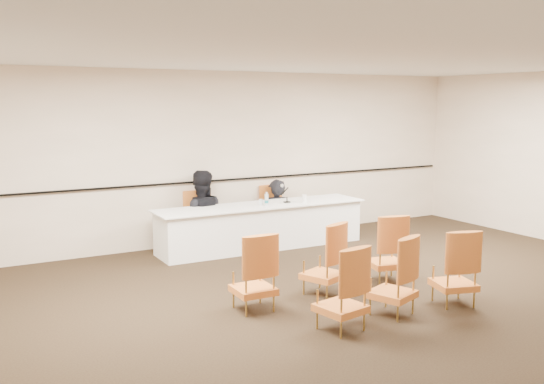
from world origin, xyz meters
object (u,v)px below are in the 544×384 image
(panelist_main_chair, at_px, (276,212))
(aud_chair_back_mid, at_px, (392,275))
(panelist_second, at_px, (201,221))
(microphone, at_px, (287,194))
(aud_chair_front_mid, at_px, (323,258))
(drinking_glass, at_px, (261,202))
(water_bottle, at_px, (267,199))
(aud_chair_front_right, at_px, (386,247))
(panelist_main, at_px, (276,223))
(panelist_second_chair, at_px, (201,219))
(aud_chair_back_left, at_px, (341,288))
(aud_chair_front_left, at_px, (253,271))
(coffee_cup, at_px, (304,199))
(panel_table, at_px, (262,226))
(aud_chair_back_right, at_px, (454,267))

(panelist_main_chair, height_order, aud_chair_back_mid, same)
(panelist_main_chair, height_order, panelist_second, panelist_second)
(panelist_main_chair, distance_m, microphone, 0.74)
(aud_chair_front_mid, bearing_deg, drinking_glass, 58.06)
(water_bottle, relative_size, aud_chair_back_mid, 0.24)
(water_bottle, xyz_separation_m, aud_chair_front_right, (0.53, -2.47, -0.38))
(drinking_glass, xyz_separation_m, aud_chair_back_mid, (-0.23, -3.63, -0.32))
(panelist_main, xyz_separation_m, panelist_second_chair, (-1.48, 0.02, 0.21))
(panelist_main_chair, bearing_deg, panelist_main, 0.00)
(aud_chair_back_left, bearing_deg, aud_chair_front_left, 106.70)
(panelist_main, height_order, drinking_glass, panelist_main)
(coffee_cup, bearing_deg, panel_table, 168.14)
(aud_chair_front_mid, bearing_deg, water_bottle, 56.20)
(panel_table, relative_size, aud_chair_front_right, 3.90)
(panelist_second_chair, xyz_separation_m, water_bottle, (0.92, -0.67, 0.38))
(water_bottle, bearing_deg, panelist_main, 49.46)
(panelist_second_chair, bearing_deg, coffee_cup, -23.13)
(panelist_main, height_order, water_bottle, panelist_main)
(coffee_cup, height_order, aud_chair_front_mid, aud_chair_front_mid)
(panelist_second_chair, distance_m, aud_chair_front_right, 3.46)
(panel_table, height_order, water_bottle, water_bottle)
(water_bottle, relative_size, drinking_glass, 2.24)
(panelist_second_chair, relative_size, water_bottle, 4.25)
(microphone, relative_size, aud_chair_back_right, 0.33)
(aud_chair_back_right, bearing_deg, microphone, 109.40)
(panelist_second_chair, relative_size, aud_chair_front_left, 1.00)
(water_bottle, bearing_deg, aud_chair_front_right, -77.98)
(panelist_main, xyz_separation_m, aud_chair_front_left, (-2.19, -3.27, 0.21))
(water_bottle, height_order, aud_chair_front_mid, water_bottle)
(microphone, relative_size, aud_chair_front_left, 0.33)
(panel_table, height_order, microphone, microphone)
(microphone, distance_m, aud_chair_back_right, 3.73)
(panelist_second, bearing_deg, drinking_glass, 164.91)
(panelist_second, relative_size, aud_chair_front_right, 1.84)
(panelist_main, relative_size, microphone, 5.20)
(aud_chair_front_left, height_order, aud_chair_back_left, same)
(drinking_glass, bearing_deg, microphone, -2.18)
(panelist_second, distance_m, coffee_cup, 1.83)
(panel_table, relative_size, aud_chair_back_mid, 3.90)
(water_bottle, bearing_deg, aud_chair_front_left, -121.90)
(coffee_cup, xyz_separation_m, aud_chair_front_right, (-0.19, -2.42, -0.33))
(aud_chair_front_right, xyz_separation_m, aud_chair_back_right, (0.08, -1.17, 0.00))
(aud_chair_back_right, bearing_deg, panelist_main_chair, 107.43)
(panelist_main, height_order, aud_chair_back_mid, panelist_main)
(coffee_cup, height_order, aud_chair_back_left, aud_chair_back_left)
(panel_table, relative_size, aud_chair_front_mid, 3.90)
(panelist_second, xyz_separation_m, microphone, (1.36, -0.61, 0.45))
(aud_chair_back_left, height_order, aud_chair_back_mid, same)
(panelist_second, distance_m, microphone, 1.55)
(panel_table, bearing_deg, panelist_second_chair, 148.05)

